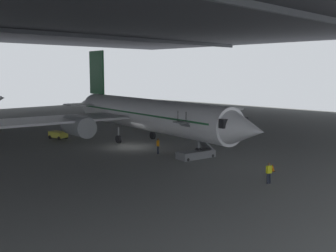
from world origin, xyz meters
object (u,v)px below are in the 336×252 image
object	(u,v)px
crew_worker_by_stairs	(158,145)
crew_worker_near_nose	(269,172)
traffic_cone_orange	(273,168)
boarding_stairs	(195,151)
baggage_tug	(58,135)
airplane_main	(145,114)

from	to	relation	value
crew_worker_by_stairs	crew_worker_near_nose	bearing A→B (deg)	-97.11
traffic_cone_orange	boarding_stairs	bearing A→B (deg)	94.44
traffic_cone_orange	crew_worker_by_stairs	bearing A→B (deg)	98.41
boarding_stairs	traffic_cone_orange	size ratio (longest dim) A/B	7.54
boarding_stairs	baggage_tug	size ratio (longest dim) A/B	1.88
airplane_main	traffic_cone_orange	xyz separation A→B (m)	(-1.28, -17.28, -3.04)
airplane_main	baggage_tug	xyz separation A→B (m)	(-5.43, 9.73, -2.80)
airplane_main	traffic_cone_orange	distance (m)	17.59
baggage_tug	airplane_main	bearing A→B (deg)	-60.81
baggage_tug	crew_worker_near_nose	bearing A→B (deg)	-88.60
boarding_stairs	crew_worker_near_nose	distance (m)	10.13
crew_worker_near_nose	crew_worker_by_stairs	bearing A→B (deg)	82.89
crew_worker_by_stairs	airplane_main	bearing A→B (deg)	60.78
crew_worker_near_nose	crew_worker_by_stairs	size ratio (longest dim) A/B	0.99
boarding_stairs	baggage_tug	distance (m)	19.39
airplane_main	crew_worker_near_nose	distance (m)	19.79
boarding_stairs	baggage_tug	xyz separation A→B (m)	(-3.54, 19.07, -0.19)
crew_worker_by_stairs	baggage_tug	distance (m)	15.34
airplane_main	crew_worker_near_nose	bearing A→B (deg)	-103.94
crew_worker_near_nose	baggage_tug	xyz separation A→B (m)	(-0.70, 28.79, -0.35)
airplane_main	crew_worker_by_stairs	bearing A→B (deg)	-119.22
boarding_stairs	crew_worker_near_nose	size ratio (longest dim) A/B	2.92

